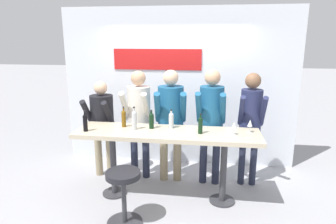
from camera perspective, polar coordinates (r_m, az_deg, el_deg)
ground_plane at (r=4.55m, az=-0.18°, el=-15.93°), size 40.00×40.00×0.00m
back_wall at (r=5.38m, az=1.88°, el=4.70°), size 4.15×0.12×2.79m
tasting_table at (r=4.18m, az=-0.19°, el=-5.51°), size 2.55×0.67×1.01m
bar_stool at (r=3.81m, az=-8.46°, el=-14.36°), size 0.45×0.45×0.70m
person_far_left at (r=4.95m, az=-12.45°, el=-1.36°), size 0.47×0.55×1.60m
person_left at (r=4.78m, az=-5.56°, el=-0.18°), size 0.45×0.56×1.77m
person_center_left at (r=4.65m, az=0.51°, el=-0.43°), size 0.51×0.61×1.80m
person_center at (r=4.58m, az=8.22°, el=-0.50°), size 0.46×0.58×1.82m
person_center_right at (r=4.67m, az=15.48°, el=-0.82°), size 0.39×0.53×1.77m
wine_bottle_0 at (r=4.35m, az=-8.43°, el=-1.09°), size 0.06×0.06×0.30m
wine_bottle_1 at (r=4.26m, az=-15.50°, el=-1.82°), size 0.06×0.06×0.30m
wine_bottle_2 at (r=4.24m, az=-3.18°, el=-1.52°), size 0.07×0.07×0.27m
wine_bottle_3 at (r=4.25m, az=0.61°, el=-1.44°), size 0.07×0.07×0.27m
wine_bottle_4 at (r=4.21m, az=-6.45°, el=-1.37°), size 0.07×0.07×0.33m
wine_bottle_5 at (r=4.03m, az=6.19°, el=-2.38°), size 0.06×0.06×0.28m
wine_glass_0 at (r=4.21m, az=15.36°, el=-2.12°), size 0.07×0.07×0.18m
wine_glass_1 at (r=4.05m, az=12.47°, el=-2.55°), size 0.07×0.07×0.18m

